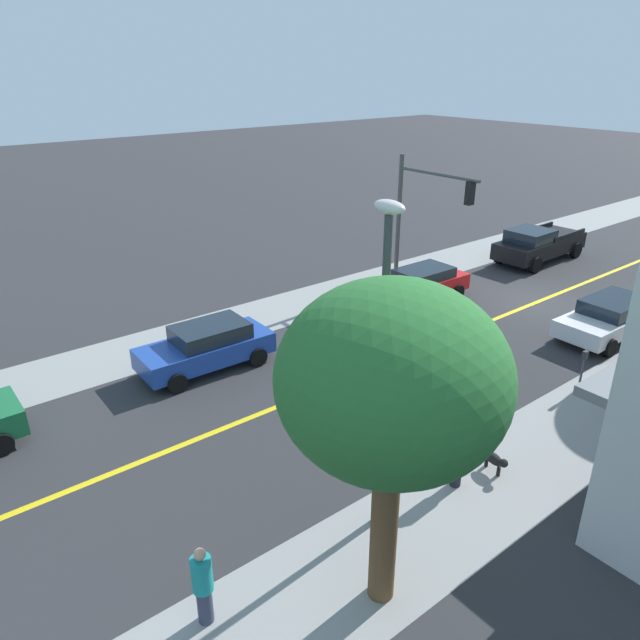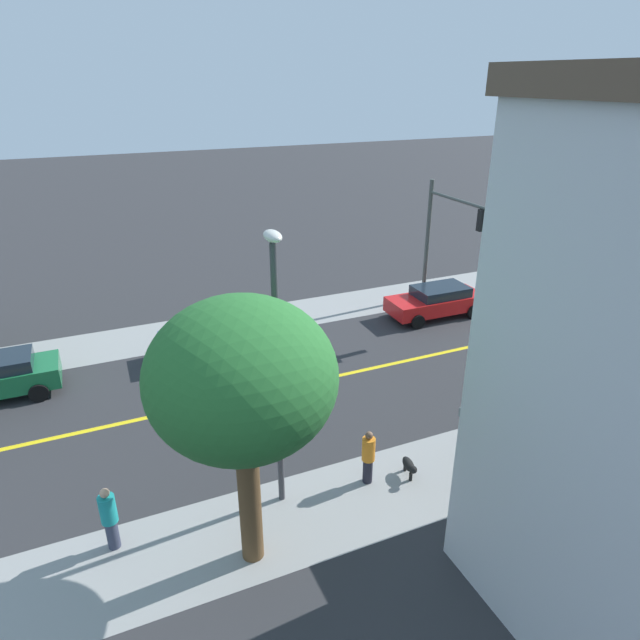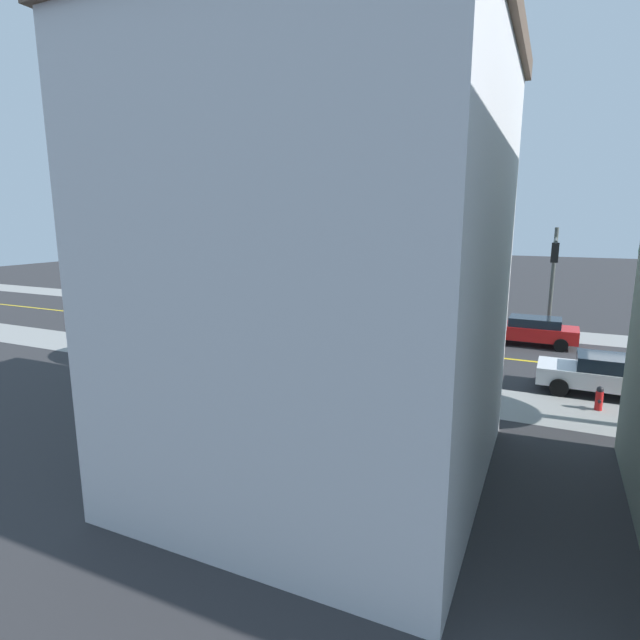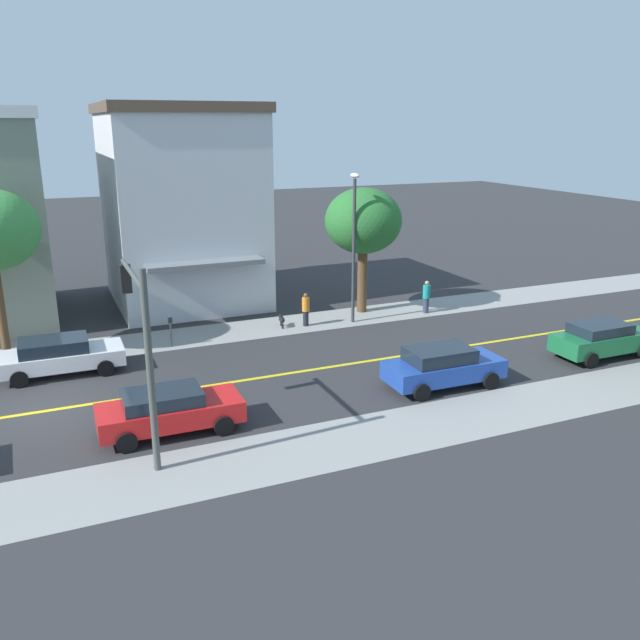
% 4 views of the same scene
% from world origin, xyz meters
% --- Properties ---
extents(ground_plane, '(140.00, 140.00, 0.00)m').
position_xyz_m(ground_plane, '(0.00, 0.00, 0.00)').
color(ground_plane, '#2D2D30').
extents(sidewalk_left, '(3.06, 126.00, 0.01)m').
position_xyz_m(sidewalk_left, '(-6.09, 0.00, 0.00)').
color(sidewalk_left, gray).
rests_on(sidewalk_left, ground).
extents(sidewalk_right, '(3.06, 126.00, 0.01)m').
position_xyz_m(sidewalk_right, '(6.09, 0.00, 0.00)').
color(sidewalk_right, gray).
rests_on(sidewalk_right, ground).
extents(road_centerline_stripe, '(0.20, 126.00, 0.00)m').
position_xyz_m(road_centerline_stripe, '(0.00, 0.00, 0.00)').
color(road_centerline_stripe, yellow).
rests_on(road_centerline_stripe, ground).
extents(pale_office_building, '(9.93, 7.73, 10.38)m').
position_xyz_m(pale_office_building, '(-12.77, 7.77, 5.20)').
color(pale_office_building, silver).
rests_on(pale_office_building, ground).
extents(street_tree_right_corner, '(3.87, 3.87, 6.37)m').
position_xyz_m(street_tree_right_corner, '(-6.77, 15.61, 4.67)').
color(street_tree_right_corner, brown).
rests_on(street_tree_right_corner, ground).
extents(fire_hydrant, '(0.44, 0.24, 0.82)m').
position_xyz_m(fire_hydrant, '(-5.38, 1.21, 0.41)').
color(fire_hydrant, red).
rests_on(fire_hydrant, ground).
extents(parking_meter, '(0.12, 0.18, 1.35)m').
position_xyz_m(parking_meter, '(-5.03, 5.40, 0.89)').
color(parking_meter, '#4C4C51').
rests_on(parking_meter, ground).
extents(traffic_light_mast, '(4.23, 0.32, 5.83)m').
position_xyz_m(traffic_light_mast, '(4.20, 2.93, 3.81)').
color(traffic_light_mast, '#474C47').
rests_on(traffic_light_mast, ground).
extents(street_lamp, '(0.70, 0.36, 7.20)m').
position_xyz_m(street_lamp, '(-5.28, 14.36, 4.38)').
color(street_lamp, '#38383D').
rests_on(street_lamp, ground).
extents(red_sedan_right_curb, '(2.04, 4.50, 1.42)m').
position_xyz_m(red_sedan_right_curb, '(3.27, 3.72, 0.76)').
color(red_sedan_right_curb, red).
rests_on(red_sedan_right_curb, ground).
extents(green_sedan_right_curb, '(1.94, 4.34, 1.47)m').
position_xyz_m(green_sedan_right_curb, '(3.37, 21.69, 0.78)').
color(green_sedan_right_curb, '#196638').
rests_on(green_sedan_right_curb, ground).
extents(white_sedan_left_curb, '(2.14, 4.68, 1.44)m').
position_xyz_m(white_sedan_left_curb, '(-3.52, 0.80, 0.76)').
color(white_sedan_left_curb, silver).
rests_on(white_sedan_left_curb, ground).
extents(blue_sedan_right_curb, '(2.08, 4.45, 1.52)m').
position_xyz_m(blue_sedan_right_curb, '(3.47, 13.77, 0.80)').
color(blue_sedan_right_curb, '#1E429E').
rests_on(blue_sedan_right_curb, ground).
extents(pedestrian_teal_shirt, '(0.38, 0.38, 1.70)m').
position_xyz_m(pedestrian_teal_shirt, '(-5.23, 18.53, 0.89)').
color(pedestrian_teal_shirt, '#33384C').
rests_on(pedestrian_teal_shirt, ground).
extents(pedestrian_orange_shirt, '(0.36, 0.36, 1.62)m').
position_xyz_m(pedestrian_orange_shirt, '(-5.59, 11.99, 0.85)').
color(pedestrian_orange_shirt, black).
rests_on(pedestrian_orange_shirt, ground).
extents(small_dog, '(0.76, 0.38, 0.57)m').
position_xyz_m(small_dog, '(-5.87, 10.85, 0.37)').
color(small_dog, black).
rests_on(small_dog, ground).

